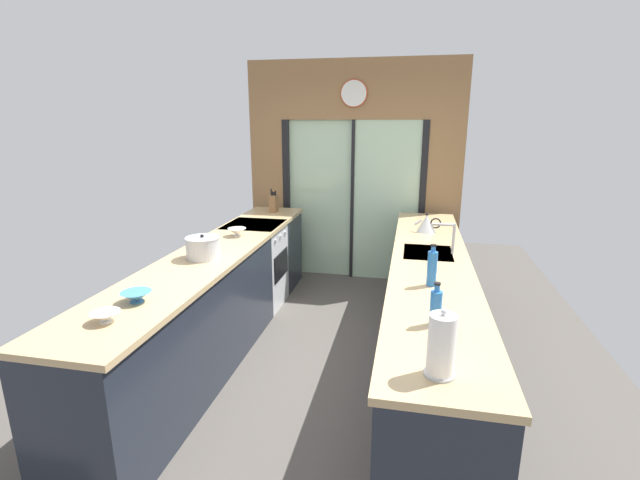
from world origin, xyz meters
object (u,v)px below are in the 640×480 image
at_px(mixing_bowl_mid, 136,296).
at_px(soap_bottle_far, 432,268).
at_px(knife_block, 274,203).
at_px(stock_pot, 203,248).
at_px(soap_bottle_near, 436,307).
at_px(mixing_bowl_far, 237,232).
at_px(kettle, 427,224).
at_px(paper_towel_roll, 441,346).
at_px(oven_range, 255,265).
at_px(mixing_bowl_near, 106,317).

bearing_deg(mixing_bowl_mid, soap_bottle_far, 20.28).
bearing_deg(knife_block, mixing_bowl_mid, -90.00).
distance_m(stock_pot, soap_bottle_near, 1.98).
distance_m(mixing_bowl_far, kettle, 1.86).
relative_size(stock_pot, kettle, 1.02).
bearing_deg(kettle, paper_towel_roll, -90.04).
relative_size(mixing_bowl_mid, soap_bottle_near, 0.75).
xyz_separation_m(kettle, soap_bottle_near, (-0.00, -2.14, 0.02)).
xyz_separation_m(knife_block, soap_bottle_far, (1.78, -2.16, 0.02)).
bearing_deg(oven_range, kettle, 0.85).
distance_m(mixing_bowl_far, paper_towel_roll, 2.75).
height_order(mixing_bowl_mid, mixing_bowl_far, mixing_bowl_far).
bearing_deg(mixing_bowl_far, oven_range, 92.03).
bearing_deg(paper_towel_roll, kettle, 89.96).
bearing_deg(soap_bottle_far, soap_bottle_near, -90.00).
bearing_deg(stock_pot, soap_bottle_far, -8.24).
xyz_separation_m(oven_range, kettle, (1.80, 0.03, 0.55)).
height_order(mixing_bowl_mid, stock_pot, stock_pot).
bearing_deg(soap_bottle_far, stock_pot, 171.76).
distance_m(mixing_bowl_near, soap_bottle_near, 1.81).
bearing_deg(oven_range, stock_pot, -89.15).
distance_m(oven_range, soap_bottle_near, 2.83).
bearing_deg(mixing_bowl_mid, oven_range, 90.49).
xyz_separation_m(kettle, soap_bottle_far, (-0.00, -1.53, 0.04)).
relative_size(knife_block, paper_towel_roll, 0.89).
distance_m(oven_range, mixing_bowl_near, 2.49).
bearing_deg(knife_block, oven_range, -91.60).
bearing_deg(soap_bottle_near, soap_bottle_far, 90.00).
relative_size(mixing_bowl_near, stock_pot, 0.59).
height_order(knife_block, soap_bottle_far, soap_bottle_far).
bearing_deg(kettle, oven_range, -179.15).
bearing_deg(paper_towel_roll, stock_pot, 142.25).
bearing_deg(soap_bottle_near, mixing_bowl_far, 138.18).
relative_size(oven_range, mixing_bowl_mid, 4.96).
xyz_separation_m(oven_range, mixing_bowl_mid, (0.02, -2.16, 0.50)).
xyz_separation_m(stock_pot, kettle, (1.78, 1.27, -0.00)).
height_order(knife_block, stock_pot, knife_block).
bearing_deg(paper_towel_roll, soap_bottle_far, 90.00).
bearing_deg(mixing_bowl_mid, soap_bottle_near, 1.43).
distance_m(soap_bottle_near, paper_towel_roll, 0.51).
bearing_deg(stock_pot, mixing_bowl_near, -90.00).
distance_m(mixing_bowl_near, mixing_bowl_far, 1.93).
bearing_deg(kettle, stock_pot, -144.58).
relative_size(mixing_bowl_near, soap_bottle_near, 0.65).
height_order(oven_range, soap_bottle_far, soap_bottle_far).
bearing_deg(mixing_bowl_near, stock_pot, 90.00).
bearing_deg(kettle, mixing_bowl_near, -125.79).
distance_m(mixing_bowl_far, soap_bottle_far, 2.03).
distance_m(mixing_bowl_near, knife_block, 3.11).
distance_m(mixing_bowl_near, paper_towel_roll, 1.79).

